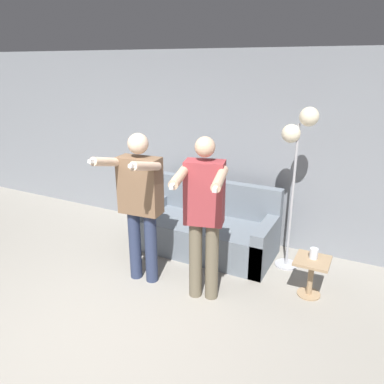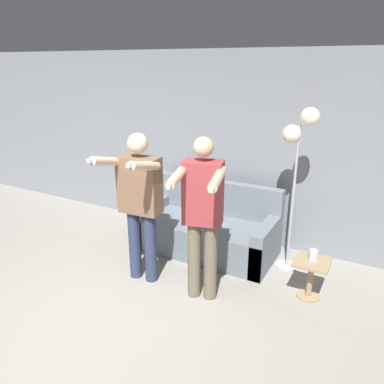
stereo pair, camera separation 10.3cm
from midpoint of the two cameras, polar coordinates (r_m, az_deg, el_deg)
The scene contains 9 objects.
ground_plane at distance 3.84m, azimuth -17.43°, elevation -21.04°, with size 16.00×16.00×0.00m, color gray.
wall_back at distance 5.38m, azimuth 2.78°, elevation 7.04°, with size 10.00×0.05×2.60m.
couch at distance 5.07m, azimuth 2.97°, elevation -5.86°, with size 1.83×0.86×0.90m.
person_left at distance 4.14m, azimuth -7.32°, elevation -0.90°, with size 0.57×0.69×1.73m.
person_right at distance 3.77m, azimuth 2.38°, elevation -2.95°, with size 0.57×0.75×1.76m.
cat at distance 5.25m, azimuth 1.03°, elevation 2.98°, with size 0.45×0.13×0.16m.
floor_lamp at distance 4.40m, azimuth 16.66°, elevation 7.28°, with size 0.39×0.28×1.97m.
side_table at distance 4.30m, azimuth 18.34°, elevation -11.47°, with size 0.36×0.36×0.44m.
cup at distance 4.23m, azimuth 18.68°, elevation -9.08°, with size 0.09×0.09×0.11m.
Camera 2 is at (2.31, -1.91, 2.42)m, focal length 35.00 mm.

